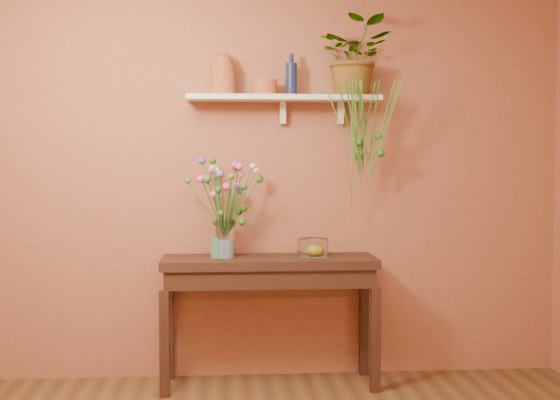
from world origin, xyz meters
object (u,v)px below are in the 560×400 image
(terracotta_jug, at_px, (223,75))
(blue_bottle, at_px, (291,79))
(glass_vase, at_px, (225,241))
(glass_bowl, at_px, (313,248))
(spider_plant, at_px, (355,57))
(sideboard, at_px, (269,276))
(bouquet, at_px, (226,187))

(terracotta_jug, bearing_deg, blue_bottle, 0.55)
(glass_vase, bearing_deg, glass_bowl, -0.53)
(terracotta_jug, relative_size, spider_plant, 0.53)
(sideboard, distance_m, glass_bowl, 0.34)
(glass_vase, bearing_deg, bouquet, 52.54)
(spider_plant, height_order, glass_vase, spider_plant)
(sideboard, bearing_deg, spider_plant, 13.68)
(sideboard, xyz_separation_m, glass_vase, (-0.29, 0.01, 0.23))
(blue_bottle, distance_m, bouquet, 0.86)
(sideboard, distance_m, glass_vase, 0.37)
(blue_bottle, relative_size, bouquet, 0.53)
(blue_bottle, height_order, spider_plant, spider_plant)
(sideboard, bearing_deg, glass_bowl, 0.55)
(glass_vase, bearing_deg, spider_plant, 8.77)
(glass_vase, xyz_separation_m, bouquet, (0.01, 0.01, 0.36))
(spider_plant, bearing_deg, blue_bottle, -177.35)
(terracotta_jug, xyz_separation_m, glass_bowl, (0.60, -0.12, -1.16))
(blue_bottle, bearing_deg, glass_bowl, -42.23)
(sideboard, relative_size, blue_bottle, 5.02)
(sideboard, bearing_deg, glass_vase, 178.37)
(sideboard, distance_m, bouquet, 0.66)
(blue_bottle, xyz_separation_m, glass_bowl, (0.13, -0.12, -1.14))
(glass_vase, bearing_deg, terracotta_jug, 95.85)
(sideboard, relative_size, terracotta_jug, 5.05)
(terracotta_jug, bearing_deg, glass_bowl, -11.19)
(glass_vase, bearing_deg, blue_bottle, 14.57)
(blue_bottle, bearing_deg, terracotta_jug, -179.45)
(terracotta_jug, distance_m, glass_bowl, 1.31)
(blue_bottle, relative_size, glass_vase, 1.11)
(bouquet, bearing_deg, glass_vase, -127.46)
(spider_plant, bearing_deg, glass_bowl, -154.90)
(bouquet, distance_m, glass_bowl, 0.71)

